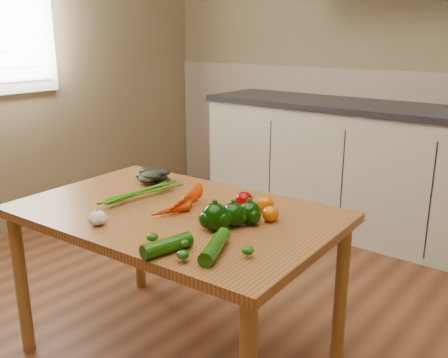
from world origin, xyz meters
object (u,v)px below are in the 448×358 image
carrot_bunch (169,198)px  pepper_a (234,215)px  tomato_b (266,203)px  zucchini_a (215,247)px  pepper_c (215,217)px  tomato_a (244,200)px  leafy_greens (151,173)px  pepper_b (250,213)px  garlic_bulb (98,218)px  zucchini_b (167,246)px  tomato_c (270,214)px  table (176,227)px

carrot_bunch → pepper_a: bearing=-5.3°
tomato_b → zucchini_a: (0.10, -0.43, -0.01)m
pepper_c → tomato_a: size_ratio=1.38×
leafy_greens → pepper_b: bearing=-12.3°
pepper_a → tomato_a: (-0.09, 0.19, -0.01)m
carrot_bunch → tomato_a: size_ratio=3.26×
pepper_a → tomato_a: bearing=115.6°
garlic_bulb → zucchini_a: 0.50m
tomato_a → zucchini_b: (0.06, -0.50, -0.01)m
pepper_b → zucchini_b: size_ratio=0.48×
garlic_bulb → tomato_c: bearing=41.8°
pepper_c → leafy_greens: bearing=156.0°
leafy_greens → pepper_a: bearing=-17.6°
pepper_a → zucchini_b: bearing=-94.6°
carrot_bunch → table: bearing=-25.2°
pepper_a → tomato_c: size_ratio=1.38×
tomato_a → tomato_b: bearing=12.7°
pepper_b → pepper_c: bearing=-116.2°
tomato_c → zucchini_a: (0.02, -0.35, -0.00)m
table → pepper_c: 0.29m
leafy_greens → pepper_b: 0.69m
tomato_b → tomato_c: tomato_b is taller
tomato_c → pepper_a: bearing=-122.8°
carrot_bunch → zucchini_a: 0.50m
garlic_bulb → pepper_b: size_ratio=0.75×
pepper_c → tomato_c: pepper_c is taller
leafy_greens → garlic_bulb: (0.25, -0.51, -0.02)m
table → leafy_greens: leafy_greens is taller
tomato_a → zucchini_b: size_ratio=0.41×
leafy_greens → tomato_b: 0.64m
table → tomato_c: bearing=16.7°
pepper_c → tomato_c: 0.22m
tomato_b → zucchini_b: tomato_b is taller
pepper_c → tomato_b: 0.28m
carrot_bunch → zucchini_a: (0.44, -0.24, -0.01)m
table → pepper_b: pepper_b is taller
tomato_a → zucchini_a: tomato_a is taller
pepper_c → carrot_bunch: bearing=165.0°
table → tomato_a: 0.30m
tomato_b → pepper_c: bearing=-96.3°
leafy_greens → carrot_bunch: bearing=-32.1°
garlic_bulb → tomato_a: 0.58m
carrot_bunch → leafy_greens: (-0.30, 0.19, 0.01)m
tomato_c → table: bearing=-160.3°
pepper_b → zucchini_b: (-0.06, -0.37, -0.02)m
pepper_b → zucchini_b: bearing=-98.8°
pepper_a → tomato_c: pepper_a is taller
carrot_bunch → tomato_b: same height
pepper_b → zucchini_a: pepper_b is taller
tomato_c → leafy_greens: bearing=173.6°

